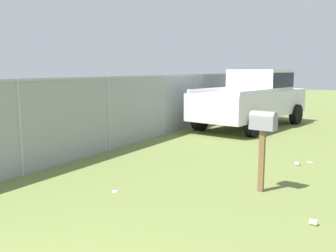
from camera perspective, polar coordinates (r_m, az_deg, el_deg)
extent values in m
cube|color=brown|center=(6.66, 14.04, -5.16)|extent=(0.09, 0.09, 1.08)
cube|color=gray|center=(6.54, 14.25, 0.39)|extent=(0.26, 0.46, 0.22)
cylinder|color=gray|center=(6.52, 14.28, 1.34)|extent=(0.26, 0.46, 0.20)
cube|color=red|center=(6.63, 14.54, 1.07)|extent=(0.02, 0.04, 0.18)
cube|color=silver|center=(13.96, 12.52, 3.41)|extent=(5.75, 2.77, 0.90)
cube|color=silver|center=(14.51, 13.81, 6.84)|extent=(2.12, 2.08, 0.76)
cube|color=black|center=(14.51, 13.81, 6.84)|extent=(2.07, 2.11, 0.53)
cube|color=silver|center=(13.32, 6.69, 5.51)|extent=(2.85, 0.50, 0.12)
cube|color=silver|center=(12.44, 13.85, 5.11)|extent=(2.85, 0.50, 0.12)
cylinder|color=black|center=(16.07, 12.21, 2.29)|extent=(0.79, 0.37, 0.76)
cylinder|color=black|center=(15.28, 18.86, 1.70)|extent=(0.79, 0.37, 0.76)
cylinder|color=black|center=(12.95, 4.88, 0.97)|extent=(0.79, 0.37, 0.76)
cylinder|color=black|center=(11.96, 12.77, 0.15)|extent=(0.79, 0.37, 0.76)
cylinder|color=#9EA3A8|center=(7.89, -21.56, -0.28)|extent=(0.07, 0.07, 1.92)
cylinder|color=#9EA3A8|center=(9.75, -9.02, 1.81)|extent=(0.07, 0.07, 1.92)
cylinder|color=#9EA3A8|center=(11.92, -0.76, 3.14)|extent=(0.07, 0.07, 1.92)
cylinder|color=#9EA3A8|center=(14.28, 4.89, 4.01)|extent=(0.07, 0.07, 1.92)
cylinder|color=#9EA3A8|center=(16.73, 8.92, 4.61)|extent=(0.07, 0.07, 1.92)
cylinder|color=#9EA3A8|center=(19.25, 11.91, 5.04)|extent=(0.07, 0.07, 1.92)
cylinder|color=#9EA3A8|center=(21.81, 14.20, 5.36)|extent=(0.07, 0.07, 1.92)
cube|color=#9EA3A8|center=(13.04, 2.34, 7.69)|extent=(18.81, 0.04, 0.04)
cube|color=gray|center=(13.09, 2.32, 3.62)|extent=(18.81, 0.01, 1.92)
cylinder|color=white|center=(8.75, 19.10, -5.46)|extent=(0.12, 0.13, 0.08)
cube|color=silver|center=(9.16, 20.77, -5.17)|extent=(0.12, 0.14, 0.01)
cube|color=silver|center=(6.66, -8.13, -9.77)|extent=(0.15, 0.13, 0.01)
cylinder|color=white|center=(5.62, 21.23, -13.47)|extent=(0.08, 0.10, 0.08)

